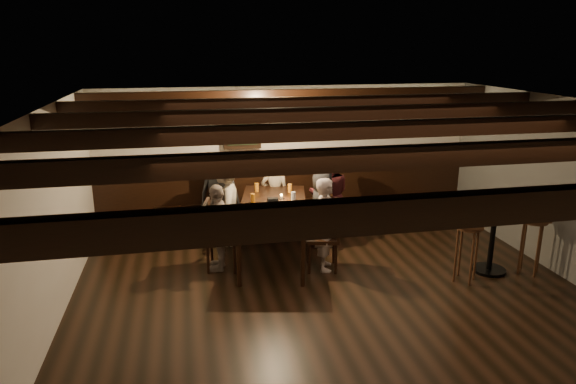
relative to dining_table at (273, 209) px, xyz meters
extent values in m
plane|color=black|center=(0.52, -2.04, -0.74)|extent=(7.00, 7.00, 0.00)
plane|color=black|center=(0.52, -2.04, 1.66)|extent=(7.00, 7.00, 0.00)
plane|color=beige|center=(0.52, 1.46, 0.46)|extent=(6.50, 0.00, 6.50)
plane|color=beige|center=(-2.73, -2.04, 0.46)|extent=(0.00, 7.00, 7.00)
cube|color=black|center=(0.52, 1.42, -0.19)|extent=(6.50, 0.08, 1.10)
cube|color=black|center=(-0.28, 1.16, -0.51)|extent=(3.00, 0.45, 0.45)
cube|color=black|center=(-0.28, 1.36, 1.01)|extent=(0.62, 0.12, 0.72)
cube|color=black|center=(-0.28, 1.30, 1.01)|extent=(0.50, 0.02, 0.58)
cube|color=black|center=(0.52, -4.94, 1.57)|extent=(6.50, 0.10, 0.16)
cube|color=black|center=(0.52, -3.78, 1.57)|extent=(6.50, 0.10, 0.16)
cube|color=black|center=(0.52, -2.62, 1.57)|extent=(6.50, 0.10, 0.16)
cube|color=black|center=(0.52, -1.46, 1.57)|extent=(6.50, 0.10, 0.16)
cube|color=black|center=(0.52, -0.30, 1.57)|extent=(6.50, 0.10, 0.16)
cube|color=black|center=(0.52, 0.86, 1.57)|extent=(6.50, 0.10, 0.16)
sphere|color=#FFE099|center=(-2.23, 0.84, 1.45)|extent=(0.07, 0.07, 0.07)
sphere|color=#FFE099|center=(-0.85, 0.84, 1.45)|extent=(0.07, 0.07, 0.07)
sphere|color=#FFE099|center=(0.52, 0.84, 1.45)|extent=(0.07, 0.07, 0.07)
sphere|color=#FFE099|center=(1.90, 0.84, 1.45)|extent=(0.07, 0.07, 0.07)
sphere|color=#FFE099|center=(3.27, 0.84, 1.45)|extent=(0.07, 0.07, 0.07)
cube|color=black|center=(0.00, 0.00, 0.03)|extent=(1.37, 2.29, 0.06)
cylinder|color=black|center=(-0.61, -0.90, -0.37)|extent=(0.06, 0.06, 0.74)
cylinder|color=black|center=(-0.21, 1.07, -0.37)|extent=(0.06, 0.06, 0.74)
cylinder|color=black|center=(0.21, -1.07, -0.37)|extent=(0.06, 0.06, 0.74)
cylinder|color=black|center=(0.61, 0.90, -0.37)|extent=(0.06, 0.06, 0.74)
cube|color=black|center=(-0.60, 0.58, -0.30)|extent=(0.50, 0.50, 0.05)
cube|color=black|center=(-0.78, 0.62, -0.04)|extent=(0.12, 0.42, 0.46)
cube|color=black|center=(-0.78, -0.30, -0.27)|extent=(0.53, 0.53, 0.05)
cube|color=black|center=(-0.98, -0.26, 0.01)|extent=(0.13, 0.45, 0.49)
cube|color=black|center=(0.78, 0.30, -0.33)|extent=(0.47, 0.47, 0.05)
cube|color=black|center=(0.95, 0.26, -0.09)|extent=(0.12, 0.40, 0.43)
cube|color=black|center=(0.60, -0.58, -0.27)|extent=(0.53, 0.53, 0.05)
cube|color=black|center=(0.80, -0.62, 0.00)|extent=(0.13, 0.45, 0.49)
imported|color=#28282B|center=(-0.70, 1.06, -0.06)|extent=(0.74, 0.56, 1.36)
imported|color=gray|center=(0.21, 1.03, -0.09)|extent=(0.52, 0.40, 1.28)
imported|color=#541D21|center=(1.06, 0.70, -0.04)|extent=(0.77, 0.65, 1.39)
imported|color=#B4AA98|center=(-0.64, 0.59, -0.04)|extent=(0.69, 0.99, 1.40)
imported|color=gray|center=(-0.83, -0.29, -0.12)|extent=(0.44, 0.77, 1.24)
imported|color=#242427|center=(0.83, 0.29, -0.13)|extent=(0.50, 0.66, 1.22)
imported|color=#B5A299|center=(0.64, -0.59, -0.07)|extent=(0.41, 0.54, 1.33)
cylinder|color=#BF7219|center=(-0.13, 0.74, 0.14)|extent=(0.07, 0.07, 0.14)
cylinder|color=#BF7219|center=(0.38, 0.59, 0.14)|extent=(0.07, 0.07, 0.14)
cylinder|color=#BF7219|center=(-0.27, 0.16, 0.14)|extent=(0.07, 0.07, 0.14)
cylinder|color=silver|center=(0.33, 0.14, 0.14)|extent=(0.07, 0.07, 0.14)
cylinder|color=#BF7219|center=(-0.31, -0.40, 0.14)|extent=(0.07, 0.07, 0.14)
cylinder|color=silver|center=(0.09, -0.58, 0.14)|extent=(0.07, 0.07, 0.14)
cylinder|color=#BF7219|center=(-0.11, -0.79, 0.14)|extent=(0.07, 0.07, 0.14)
cylinder|color=white|center=(-0.29, -0.66, 0.07)|extent=(0.24, 0.24, 0.01)
cylinder|color=white|center=(0.12, -0.33, 0.07)|extent=(0.24, 0.24, 0.01)
cube|color=black|center=(-0.01, -0.05, 0.13)|extent=(0.15, 0.10, 0.12)
cylinder|color=beige|center=(0.18, 0.27, 0.09)|extent=(0.05, 0.05, 0.05)
cylinder|color=black|center=(2.87, -1.14, -0.72)|extent=(0.46, 0.46, 0.04)
cylinder|color=black|center=(2.87, -1.14, -0.19)|extent=(0.07, 0.07, 1.04)
cylinder|color=black|center=(2.87, -1.14, 0.35)|extent=(0.63, 0.63, 0.05)
cylinder|color=#3A1E12|center=(2.37, -1.34, 0.04)|extent=(0.36, 0.36, 0.05)
cube|color=#3A1E12|center=(2.30, -1.50, 0.22)|extent=(0.30, 0.15, 0.33)
cylinder|color=#3A1E12|center=(3.37, -1.29, 0.04)|extent=(0.36, 0.36, 0.05)
cube|color=#3A1E12|center=(3.33, -1.45, 0.22)|extent=(0.31, 0.11, 0.33)
camera|label=1|loc=(-1.21, -7.06, 2.34)|focal=32.00mm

